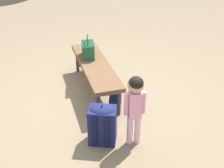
{
  "coord_description": "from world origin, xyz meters",
  "views": [
    {
      "loc": [
        2.96,
        -1.89,
        2.31
      ],
      "look_at": [
        0.3,
        -0.09,
        0.45
      ],
      "focal_mm": 46.51,
      "sensor_mm": 36.0,
      "label": 1
    }
  ],
  "objects_px": {
    "handbag": "(88,49)",
    "backpack_small": "(115,97)",
    "backpack_large": "(102,123)",
    "child_standing": "(135,101)",
    "park_bench": "(95,67)"
  },
  "relations": [
    {
      "from": "backpack_small",
      "to": "child_standing",
      "type": "bearing_deg",
      "value": -19.3
    },
    {
      "from": "handbag",
      "to": "backpack_large",
      "type": "bearing_deg",
      "value": -23.77
    },
    {
      "from": "backpack_large",
      "to": "backpack_small",
      "type": "relative_size",
      "value": 1.88
    },
    {
      "from": "park_bench",
      "to": "child_standing",
      "type": "distance_m",
      "value": 1.3
    },
    {
      "from": "park_bench",
      "to": "handbag",
      "type": "relative_size",
      "value": 4.48
    },
    {
      "from": "handbag",
      "to": "backpack_large",
      "type": "height_order",
      "value": "handbag"
    },
    {
      "from": "child_standing",
      "to": "backpack_large",
      "type": "distance_m",
      "value": 0.48
    },
    {
      "from": "handbag",
      "to": "backpack_small",
      "type": "bearing_deg",
      "value": -2.37
    },
    {
      "from": "park_bench",
      "to": "backpack_small",
      "type": "distance_m",
      "value": 0.58
    },
    {
      "from": "child_standing",
      "to": "backpack_large",
      "type": "height_order",
      "value": "child_standing"
    },
    {
      "from": "child_standing",
      "to": "park_bench",
      "type": "bearing_deg",
      "value": 168.57
    },
    {
      "from": "child_standing",
      "to": "backpack_small",
      "type": "distance_m",
      "value": 0.91
    },
    {
      "from": "park_bench",
      "to": "child_standing",
      "type": "height_order",
      "value": "child_standing"
    },
    {
      "from": "backpack_large",
      "to": "backpack_small",
      "type": "xyz_separation_m",
      "value": [
        -0.52,
        0.54,
        -0.12
      ]
    },
    {
      "from": "child_standing",
      "to": "backpack_large",
      "type": "bearing_deg",
      "value": -129.04
    }
  ]
}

